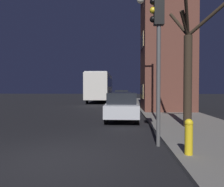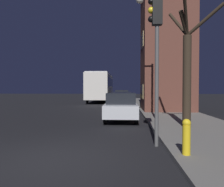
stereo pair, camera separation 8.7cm
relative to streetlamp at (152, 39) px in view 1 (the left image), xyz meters
name	(u,v)px [view 1 (the left image)]	position (x,y,z in m)	size (l,w,h in m)	color
ground_plane	(54,160)	(-3.25, -6.06, -4.35)	(120.00, 120.00, 0.00)	black
brick_building	(166,44)	(1.82, 5.65, 0.85)	(3.88, 4.19, 10.09)	brown
streetlamp	(152,39)	(0.00, 0.00, 0.00)	(1.16, 0.38, 6.41)	#4C4C4C
traffic_light	(158,39)	(-0.44, -4.63, -1.04)	(0.43, 0.24, 4.63)	#4C4C4C
bare_tree	(188,69)	(1.30, -1.83, -1.74)	(1.90, 1.96, 5.27)	#2D2319
bus	(100,85)	(-4.48, 17.28, -2.19)	(2.61, 11.02, 3.62)	beige
car_near_lane	(122,106)	(-1.59, 0.84, -3.55)	(1.73, 4.37, 1.54)	#B7BABF
car_mid_lane	(121,99)	(-1.65, 8.89, -3.59)	(1.81, 3.94, 1.45)	black
car_far_lane	(122,96)	(-1.69, 16.03, -3.55)	(1.76, 4.44, 1.52)	olive
fire_hydrant	(189,136)	(0.15, -5.87, -3.74)	(0.21, 0.21, 0.91)	gold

